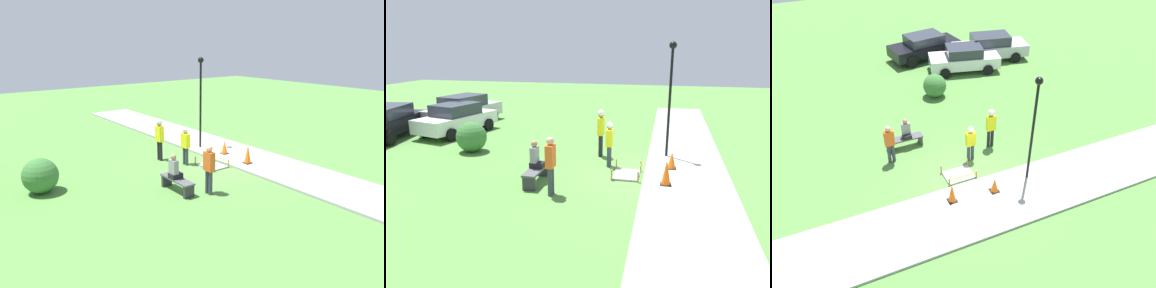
# 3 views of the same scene
# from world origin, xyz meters

# --- Properties ---
(ground_plane) EXTENTS (60.00, 60.00, 0.00)m
(ground_plane) POSITION_xyz_m (0.00, 0.00, 0.00)
(ground_plane) COLOR #51843D
(sidewalk) EXTENTS (28.00, 2.78, 0.10)m
(sidewalk) POSITION_xyz_m (0.00, -1.39, 0.05)
(sidewalk) COLOR #9E9E99
(sidewalk) RESTS_ON ground_plane
(wet_concrete_patch) EXTENTS (1.21, 0.92, 0.38)m
(wet_concrete_patch) POSITION_xyz_m (-0.17, 0.59, 0.04)
(wet_concrete_patch) COLOR gray
(wet_concrete_patch) RESTS_ON ground_plane
(traffic_cone_near_patch) EXTENTS (0.34, 0.34, 0.80)m
(traffic_cone_near_patch) POSITION_xyz_m (-1.00, -0.72, 0.50)
(traffic_cone_near_patch) COLOR black
(traffic_cone_near_patch) RESTS_ON sidewalk
(traffic_cone_far_patch) EXTENTS (0.34, 0.34, 0.61)m
(traffic_cone_far_patch) POSITION_xyz_m (0.66, -0.89, 0.40)
(traffic_cone_far_patch) COLOR black
(traffic_cone_far_patch) RESTS_ON sidewalk
(park_bench) EXTENTS (1.56, 0.44, 0.49)m
(park_bench) POSITION_xyz_m (-1.53, 3.35, 0.34)
(park_bench) COLOR #2D2D33
(park_bench) RESTS_ON ground_plane
(person_seated_on_bench) EXTENTS (0.36, 0.44, 0.89)m
(person_seated_on_bench) POSITION_xyz_m (-1.43, 3.40, 0.84)
(person_seated_on_bench) COLOR black
(person_seated_on_bench) RESTS_ON park_bench
(worker_supervisor) EXTENTS (0.40, 0.27, 1.88)m
(worker_supervisor) POSITION_xyz_m (1.92, 1.87, 1.14)
(worker_supervisor) COLOR black
(worker_supervisor) RESTS_ON ground_plane
(worker_assistant) EXTENTS (0.40, 0.24, 1.67)m
(worker_assistant) POSITION_xyz_m (0.70, 1.34, 0.98)
(worker_assistant) COLOR #383D47
(worker_assistant) RESTS_ON ground_plane
(bystander_in_orange_shirt) EXTENTS (0.40, 0.23, 1.77)m
(bystander_in_orange_shirt) POSITION_xyz_m (-2.37, 2.59, 1.01)
(bystander_in_orange_shirt) COLOR #383D47
(bystander_in_orange_shirt) RESTS_ON ground_plane
(lamppost_near) EXTENTS (0.28, 0.28, 4.35)m
(lamppost_near) POSITION_xyz_m (2.23, -0.70, 2.91)
(lamppost_near) COLOR black
(lamppost_near) RESTS_ON sidewalk
(shrub_rounded_near) EXTENTS (1.25, 1.25, 1.25)m
(shrub_rounded_near) POSITION_xyz_m (1.32, 7.21, 0.62)
(shrub_rounded_near) COLOR #387033
(shrub_rounded_near) RESTS_ON ground_plane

